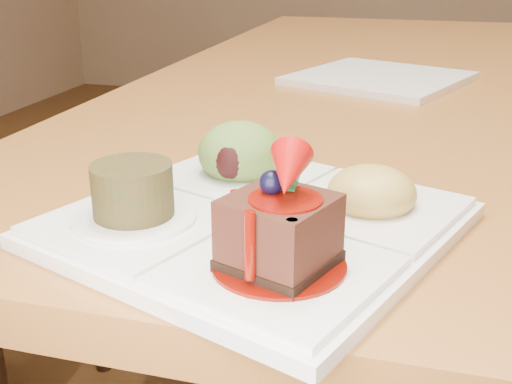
# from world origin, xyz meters

# --- Properties ---
(dining_table) EXTENTS (1.00, 1.80, 0.75)m
(dining_table) POSITION_xyz_m (0.00, 0.00, 0.68)
(dining_table) COLOR #9E6729
(dining_table) RESTS_ON ground
(sampler_plate) EXTENTS (0.37, 0.37, 0.11)m
(sampler_plate) POSITION_xyz_m (-0.13, -0.75, 0.77)
(sampler_plate) COLOR white
(sampler_plate) RESTS_ON dining_table
(second_plate) EXTENTS (0.33, 0.33, 0.01)m
(second_plate) POSITION_xyz_m (-0.09, -0.10, 0.76)
(second_plate) COLOR white
(second_plate) RESTS_ON dining_table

